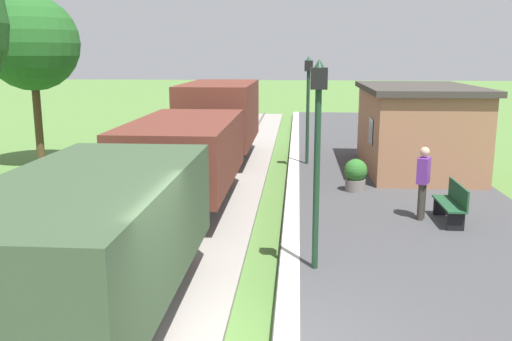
{
  "coord_description": "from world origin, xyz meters",
  "views": [
    {
      "loc": [
        0.5,
        -6.45,
        4.04
      ],
      "look_at": [
        -0.47,
        6.31,
        1.31
      ],
      "focal_mm": 38.6,
      "sensor_mm": 36.0,
      "label": 1
    }
  ],
  "objects_px": {
    "lamp_post_far": "(308,90)",
    "freight_train": "(189,150)",
    "potted_planter": "(356,175)",
    "station_hut": "(416,128)",
    "lamp_post_near": "(318,127)",
    "person_waiting": "(423,180)",
    "tree_trackside_far": "(32,44)",
    "bench_near_hut": "(452,203)"
  },
  "relations": [
    {
      "from": "station_hut",
      "to": "potted_planter",
      "type": "xyz_separation_m",
      "value": [
        -2.25,
        -3.12,
        -0.93
      ]
    },
    {
      "from": "person_waiting",
      "to": "lamp_post_far",
      "type": "xyz_separation_m",
      "value": [
        -2.56,
        6.46,
        1.62
      ]
    },
    {
      "from": "tree_trackside_far",
      "to": "lamp_post_far",
      "type": "bearing_deg",
      "value": -0.02
    },
    {
      "from": "lamp_post_far",
      "to": "lamp_post_near",
      "type": "bearing_deg",
      "value": -90.0
    },
    {
      "from": "bench_near_hut",
      "to": "potted_planter",
      "type": "relative_size",
      "value": 1.64
    },
    {
      "from": "freight_train",
      "to": "person_waiting",
      "type": "xyz_separation_m",
      "value": [
        5.81,
        -1.78,
        -0.32
      ]
    },
    {
      "from": "station_hut",
      "to": "potted_planter",
      "type": "bearing_deg",
      "value": -125.85
    },
    {
      "from": "lamp_post_near",
      "to": "potted_planter",
      "type": "bearing_deg",
      "value": 77.37
    },
    {
      "from": "station_hut",
      "to": "bench_near_hut",
      "type": "distance_m",
      "value": 6.02
    },
    {
      "from": "person_waiting",
      "to": "tree_trackside_far",
      "type": "distance_m",
      "value": 14.18
    },
    {
      "from": "bench_near_hut",
      "to": "tree_trackside_far",
      "type": "xyz_separation_m",
      "value": [
        -12.85,
        6.68,
        3.65
      ]
    },
    {
      "from": "freight_train",
      "to": "potted_planter",
      "type": "bearing_deg",
      "value": 10.23
    },
    {
      "from": "tree_trackside_far",
      "to": "bench_near_hut",
      "type": "bearing_deg",
      "value": -27.48
    },
    {
      "from": "bench_near_hut",
      "to": "potted_planter",
      "type": "bearing_deg",
      "value": 123.94
    },
    {
      "from": "lamp_post_near",
      "to": "tree_trackside_far",
      "type": "relative_size",
      "value": 0.61
    },
    {
      "from": "station_hut",
      "to": "tree_trackside_far",
      "type": "xyz_separation_m",
      "value": [
        -13.21,
        0.75,
        2.72
      ]
    },
    {
      "from": "bench_near_hut",
      "to": "freight_train",
      "type": "bearing_deg",
      "value": 162.77
    },
    {
      "from": "lamp_post_far",
      "to": "tree_trackside_far",
      "type": "bearing_deg",
      "value": 179.98
    },
    {
      "from": "lamp_post_near",
      "to": "station_hut",
      "type": "bearing_deg",
      "value": 68.27
    },
    {
      "from": "station_hut",
      "to": "lamp_post_far",
      "type": "bearing_deg",
      "value": 168.17
    },
    {
      "from": "lamp_post_far",
      "to": "bench_near_hut",
      "type": "bearing_deg",
      "value": -64.44
    },
    {
      "from": "person_waiting",
      "to": "lamp_post_near",
      "type": "distance_m",
      "value": 4.4
    },
    {
      "from": "bench_near_hut",
      "to": "lamp_post_near",
      "type": "distance_m",
      "value": 4.84
    },
    {
      "from": "freight_train",
      "to": "lamp_post_near",
      "type": "bearing_deg",
      "value": -56.85
    },
    {
      "from": "person_waiting",
      "to": "lamp_post_far",
      "type": "relative_size",
      "value": 0.46
    },
    {
      "from": "bench_near_hut",
      "to": "lamp_post_near",
      "type": "bearing_deg",
      "value": -137.03
    },
    {
      "from": "person_waiting",
      "to": "potted_planter",
      "type": "distance_m",
      "value": 2.93
    },
    {
      "from": "lamp_post_far",
      "to": "freight_train",
      "type": "bearing_deg",
      "value": -124.75
    },
    {
      "from": "lamp_post_far",
      "to": "potted_planter",
      "type": "bearing_deg",
      "value": -71.42
    },
    {
      "from": "station_hut",
      "to": "lamp_post_near",
      "type": "xyz_separation_m",
      "value": [
        -3.55,
        -8.91,
        1.15
      ]
    },
    {
      "from": "bench_near_hut",
      "to": "potted_planter",
      "type": "xyz_separation_m",
      "value": [
        -1.9,
        2.82,
        0.0
      ]
    },
    {
      "from": "bench_near_hut",
      "to": "tree_trackside_far",
      "type": "relative_size",
      "value": 0.25
    },
    {
      "from": "potted_planter",
      "to": "lamp_post_near",
      "type": "height_order",
      "value": "lamp_post_near"
    },
    {
      "from": "person_waiting",
      "to": "bench_near_hut",
      "type": "bearing_deg",
      "value": -174.66
    },
    {
      "from": "station_hut",
      "to": "lamp_post_near",
      "type": "distance_m",
      "value": 9.66
    },
    {
      "from": "potted_planter",
      "to": "tree_trackside_far",
      "type": "distance_m",
      "value": 12.18
    },
    {
      "from": "bench_near_hut",
      "to": "person_waiting",
      "type": "relative_size",
      "value": 0.88
    },
    {
      "from": "freight_train",
      "to": "bench_near_hut",
      "type": "height_order",
      "value": "freight_train"
    },
    {
      "from": "bench_near_hut",
      "to": "lamp_post_far",
      "type": "distance_m",
      "value": 7.69
    },
    {
      "from": "freight_train",
      "to": "lamp_post_near",
      "type": "height_order",
      "value": "lamp_post_near"
    },
    {
      "from": "lamp_post_near",
      "to": "bench_near_hut",
      "type": "bearing_deg",
      "value": 42.97
    },
    {
      "from": "station_hut",
      "to": "bench_near_hut",
      "type": "xyz_separation_m",
      "value": [
        -0.36,
        -5.94,
        -0.93
      ]
    }
  ]
}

